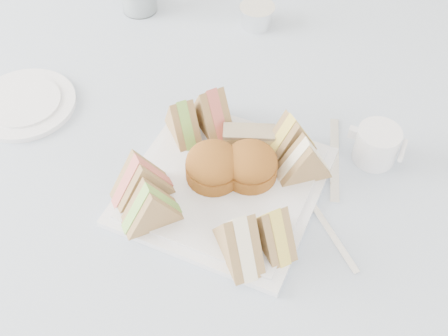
{
  "coord_description": "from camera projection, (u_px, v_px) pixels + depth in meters",
  "views": [
    {
      "loc": [
        0.06,
        -0.6,
        1.45
      ],
      "look_at": [
        0.03,
        -0.06,
        0.8
      ],
      "focal_mm": 45.0,
      "sensor_mm": 36.0,
      "label": 1
    }
  ],
  "objects": [
    {
      "name": "table",
      "position": [
        213.0,
        273.0,
        1.21
      ],
      "size": [
        0.9,
        0.9,
        0.74
      ],
      "primitive_type": "cube",
      "color": "brown",
      "rests_on": "floor"
    },
    {
      "name": "tablecloth",
      "position": [
        209.0,
        161.0,
        0.92
      ],
      "size": [
        1.02,
        1.02,
        0.01
      ],
      "primitive_type": "cube",
      "color": "#91A2C5",
      "rests_on": "table"
    },
    {
      "name": "serving_plate",
      "position": [
        224.0,
        186.0,
        0.88
      ],
      "size": [
        0.37,
        0.37,
        0.01
      ],
      "primitive_type": "cube",
      "rotation": [
        0.0,
        0.0,
        -0.36
      ],
      "color": "white",
      "rests_on": "tablecloth"
    },
    {
      "name": "sandwich_fl_a",
      "position": [
        140.0,
        177.0,
        0.83
      ],
      "size": [
        0.1,
        0.09,
        0.08
      ],
      "primitive_type": null,
      "rotation": [
        0.0,
        0.0,
        0.51
      ],
      "color": "#92724E",
      "rests_on": "serving_plate"
    },
    {
      "name": "sandwich_fl_b",
      "position": [
        150.0,
        204.0,
        0.8
      ],
      "size": [
        0.1,
        0.08,
        0.08
      ],
      "primitive_type": null,
      "rotation": [
        0.0,
        0.0,
        0.48
      ],
      "color": "#92724E",
      "rests_on": "serving_plate"
    },
    {
      "name": "sandwich_fr_a",
      "position": [
        273.0,
        226.0,
        0.78
      ],
      "size": [
        0.08,
        0.1,
        0.08
      ],
      "primitive_type": null,
      "rotation": [
        0.0,
        0.0,
        -1.07
      ],
      "color": "#92724E",
      "rests_on": "serving_plate"
    },
    {
      "name": "sandwich_fr_b",
      "position": [
        239.0,
        236.0,
        0.76
      ],
      "size": [
        0.08,
        0.11,
        0.09
      ],
      "primitive_type": null,
      "rotation": [
        0.0,
        0.0,
        -1.15
      ],
      "color": "#92724E",
      "rests_on": "serving_plate"
    },
    {
      "name": "sandwich_bl_a",
      "position": [
        182.0,
        118.0,
        0.91
      ],
      "size": [
        0.07,
        0.09,
        0.08
      ],
      "primitive_type": null,
      "rotation": [
        0.0,
        0.0,
        2.02
      ],
      "color": "#92724E",
      "rests_on": "serving_plate"
    },
    {
      "name": "sandwich_bl_b",
      "position": [
        212.0,
        109.0,
        0.92
      ],
      "size": [
        0.09,
        0.1,
        0.08
      ],
      "primitive_type": null,
      "rotation": [
        0.0,
        0.0,
        2.1
      ],
      "color": "#92724E",
      "rests_on": "serving_plate"
    },
    {
      "name": "sandwich_br_a",
      "position": [
        305.0,
        158.0,
        0.86
      ],
      "size": [
        0.1,
        0.07,
        0.08
      ],
      "primitive_type": null,
      "rotation": [
        0.0,
        0.0,
        -2.81
      ],
      "color": "#92724E",
      "rests_on": "serving_plate"
    },
    {
      "name": "sandwich_br_b",
      "position": [
        291.0,
        134.0,
        0.89
      ],
      "size": [
        0.1,
        0.08,
        0.08
      ],
      "primitive_type": null,
      "rotation": [
        0.0,
        0.0,
        -2.62
      ],
      "color": "#92724E",
      "rests_on": "serving_plate"
    },
    {
      "name": "scone_left",
      "position": [
        213.0,
        165.0,
        0.86
      ],
      "size": [
        0.12,
        0.12,
        0.06
      ],
      "primitive_type": "cylinder",
      "rotation": [
        0.0,
        0.0,
        -0.51
      ],
      "color": "#A56328",
      "rests_on": "serving_plate"
    },
    {
      "name": "scone_right",
      "position": [
        250.0,
        164.0,
        0.86
      ],
      "size": [
        0.09,
        0.09,
        0.06
      ],
      "primitive_type": "cylinder",
      "rotation": [
        0.0,
        0.0,
        -0.11
      ],
      "color": "#A56328",
      "rests_on": "serving_plate"
    },
    {
      "name": "pastry_slice",
      "position": [
        249.0,
        139.0,
        0.91
      ],
      "size": [
        0.08,
        0.03,
        0.04
      ],
      "primitive_type": "cube",
      "rotation": [
        0.0,
        0.0,
        0.01
      ],
      "color": "tan",
      "rests_on": "serving_plate"
    },
    {
      "name": "side_plate",
      "position": [
        25.0,
        104.0,
        1.0
      ],
      "size": [
        0.22,
        0.22,
        0.01
      ],
      "primitive_type": "cylinder",
      "rotation": [
        0.0,
        0.0,
        0.25
      ],
      "color": "white",
      "rests_on": "tablecloth"
    },
    {
      "name": "tea_strainer",
      "position": [
        257.0,
        17.0,
        1.14
      ],
      "size": [
        0.08,
        0.08,
        0.04
      ],
      "primitive_type": "cylinder",
      "rotation": [
        0.0,
        0.0,
        0.08
      ],
      "color": "white",
      "rests_on": "tablecloth"
    },
    {
      "name": "knife",
      "position": [
        334.0,
        159.0,
        0.92
      ],
      "size": [
        0.03,
        0.18,
        0.0
      ],
      "primitive_type": "cube",
      "rotation": [
        0.0,
        0.0,
        -0.06
      ],
      "color": "white",
      "rests_on": "tablecloth"
    },
    {
      "name": "fork",
      "position": [
        326.0,
        226.0,
        0.84
      ],
      "size": [
        0.09,
        0.16,
        0.0
      ],
      "primitive_type": "cube",
      "rotation": [
        0.0,
        0.0,
        0.46
      ],
      "color": "white",
      "rests_on": "tablecloth"
    },
    {
      "name": "creamer_jug",
      "position": [
        377.0,
        145.0,
        0.9
      ],
      "size": [
        0.09,
        0.09,
        0.06
      ],
      "primitive_type": "cylinder",
      "rotation": [
        0.0,
        0.0,
        -0.35
      ],
      "color": "white",
      "rests_on": "tablecloth"
    }
  ]
}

